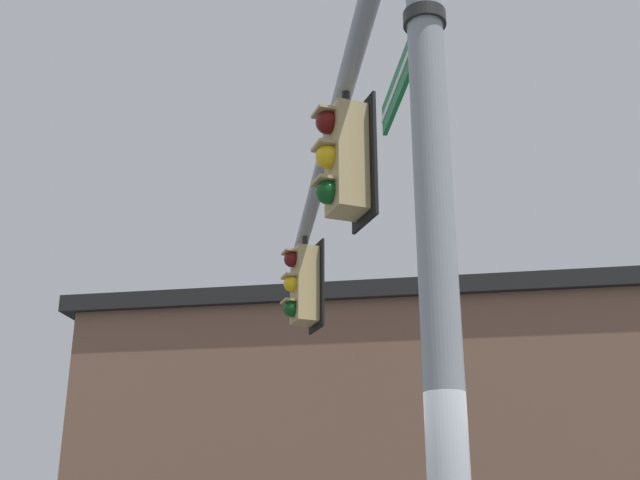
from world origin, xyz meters
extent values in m
cylinder|color=gray|center=(0.00, 0.00, 3.32)|extent=(0.20, 0.20, 6.64)
cylinder|color=gray|center=(3.90, -0.95, 5.92)|extent=(7.85, 2.07, 0.18)
cylinder|color=black|center=(2.83, -0.69, 5.74)|extent=(0.08, 0.08, 0.18)
cube|color=tan|center=(2.83, -0.69, 5.13)|extent=(0.36, 0.30, 1.05)
sphere|color=#590F0F|center=(2.83, -0.50, 5.48)|extent=(0.22, 0.22, 0.22)
cube|color=tan|center=(2.83, -0.48, 5.57)|extent=(0.24, 0.20, 0.03)
sphere|color=yellow|center=(2.83, -0.50, 5.13)|extent=(0.22, 0.22, 0.22)
cube|color=tan|center=(2.83, -0.48, 5.22)|extent=(0.24, 0.20, 0.03)
sphere|color=#0F4C19|center=(2.83, -0.50, 4.78)|extent=(0.22, 0.22, 0.22)
cube|color=tan|center=(2.83, -0.48, 4.87)|extent=(0.24, 0.20, 0.03)
cube|color=black|center=(2.83, -0.86, 5.13)|extent=(0.54, 0.03, 1.22)
cylinder|color=black|center=(6.60, -1.60, 5.74)|extent=(0.08, 0.08, 0.18)
cube|color=tan|center=(6.60, -1.60, 5.13)|extent=(0.36, 0.30, 1.05)
sphere|color=#590F0F|center=(6.60, -1.41, 5.48)|extent=(0.22, 0.22, 0.22)
cube|color=tan|center=(6.60, -1.39, 5.57)|extent=(0.24, 0.20, 0.03)
sphere|color=yellow|center=(6.60, -1.41, 5.13)|extent=(0.22, 0.22, 0.22)
cube|color=tan|center=(6.60, -1.39, 5.22)|extent=(0.24, 0.20, 0.03)
sphere|color=#0F4C19|center=(6.60, -1.41, 4.78)|extent=(0.22, 0.22, 0.22)
cube|color=tan|center=(6.60, -1.39, 4.87)|extent=(0.24, 0.20, 0.03)
cube|color=black|center=(6.60, -1.77, 5.13)|extent=(0.54, 0.03, 1.22)
cube|color=#147238|center=(0.63, -0.15, 4.58)|extent=(1.04, 0.28, 0.22)
cube|color=white|center=(0.63, -0.14, 4.58)|extent=(1.03, 0.26, 0.04)
cylinder|color=#262626|center=(0.00, 0.00, 4.58)|extent=(0.24, 0.24, 0.08)
cube|color=black|center=(11.14, -6.43, 5.88)|extent=(13.23, 15.61, 0.30)
sphere|color=#1E4C23|center=(11.91, -4.47, 5.06)|extent=(3.72, 3.72, 3.72)
camera|label=1|loc=(-3.39, 1.88, 1.83)|focal=45.86mm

